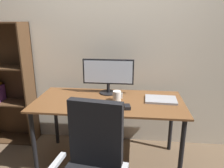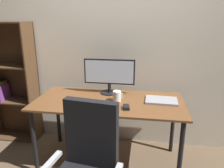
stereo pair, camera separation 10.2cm
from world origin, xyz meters
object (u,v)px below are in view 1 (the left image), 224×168
at_px(desk, 109,108).
at_px(mouse, 127,107).
at_px(keyboard, 103,107).
at_px(coffee_mug, 117,96).
at_px(bookshelf, 6,86).
at_px(laptop, 161,100).
at_px(monitor, 108,74).

bearing_deg(desk, mouse, -43.46).
bearing_deg(desk, keyboard, -99.15).
height_order(coffee_mug, bookshelf, bookshelf).
bearing_deg(coffee_mug, laptop, 6.60).
xyz_separation_m(mouse, coffee_mug, (-0.11, 0.19, 0.04)).
xyz_separation_m(mouse, laptop, (0.34, 0.24, -0.01)).
bearing_deg(desk, laptop, 5.61).
xyz_separation_m(coffee_mug, laptop, (0.45, 0.05, -0.04)).
xyz_separation_m(monitor, laptop, (0.57, -0.17, -0.22)).
bearing_deg(monitor, coffee_mug, -62.35).
relative_size(laptop, bookshelf, 0.21).
bearing_deg(bookshelf, keyboard, -22.88).
height_order(desk, keyboard, keyboard).
relative_size(keyboard, laptop, 0.91).
bearing_deg(bookshelf, mouse, -19.44).
distance_m(monitor, keyboard, 0.48).
bearing_deg(desk, bookshelf, 165.11).
bearing_deg(mouse, coffee_mug, 110.74).
bearing_deg(keyboard, coffee_mug, 58.05).
distance_m(desk, bookshelf, 1.41).
bearing_deg(monitor, desk, -81.81).
distance_m(desk, monitor, 0.39).
distance_m(monitor, coffee_mug, 0.31).
bearing_deg(laptop, desk, -171.69).
distance_m(desk, coffee_mug, 0.16).
distance_m(desk, keyboard, 0.22).
bearing_deg(bookshelf, laptop, -9.22).
bearing_deg(laptop, monitor, 165.82).
height_order(mouse, bookshelf, bookshelf).
distance_m(desk, laptop, 0.55).
bearing_deg(coffee_mug, mouse, -59.08).
distance_m(keyboard, bookshelf, 1.44).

